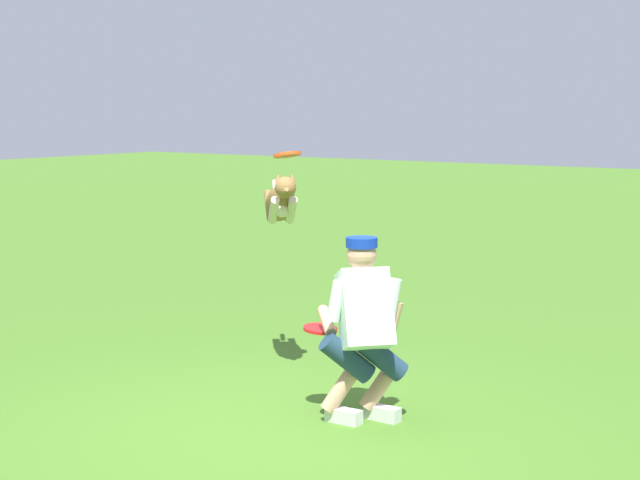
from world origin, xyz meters
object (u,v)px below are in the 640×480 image
dog (281,202)px  frisbee_flying (287,155)px  person (364,324)px  frisbee_held (320,329)px

dog → frisbee_flying: size_ratio=3.75×
person → frisbee_flying: size_ratio=5.87×
frisbee_flying → frisbee_held: frisbee_flying is taller
dog → frisbee_flying: bearing=3.5°
person → frisbee_held: 0.40m
person → dog: 1.70m
person → frisbee_flying: (1.08, -0.57, 1.12)m
dog → frisbee_held: size_ratio=3.38×
dog → frisbee_held: (-0.93, 0.77, -0.80)m
frisbee_flying → frisbee_held: (-0.70, 0.55, -1.20)m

